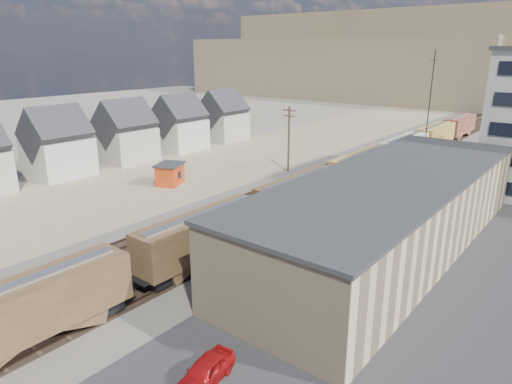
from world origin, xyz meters
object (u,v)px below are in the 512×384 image
Objects in this scene: utility_pole_north at (289,138)px; parked_car_red at (205,372)px; maintenance_shed at (170,174)px; freight_train at (334,179)px.

parked_car_red is at bearing -60.84° from utility_pole_north.
parked_car_red is at bearing -38.43° from maintenance_shed.
parked_car_red is (31.94, -25.34, -0.81)m from maintenance_shed.
utility_pole_north reaches higher than freight_train.
utility_pole_north is 1.96× the size of maintenance_shed.
maintenance_shed is 1.17× the size of parked_car_red.
freight_train is 27.54× the size of parked_car_red.
maintenance_shed is at bearing -159.00° from freight_train.
freight_train is at bearing -32.70° from utility_pole_north.
maintenance_shed is (-21.17, -8.12, -1.24)m from freight_train.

